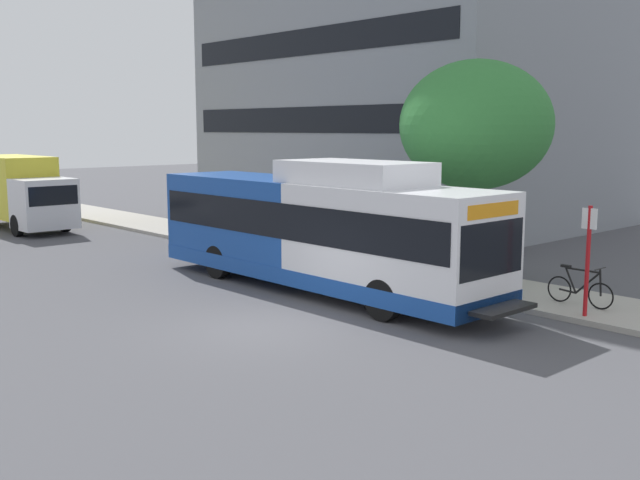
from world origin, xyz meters
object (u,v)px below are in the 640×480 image
bicycle_parked (580,289)px  street_tree_near_stop (476,125)px  box_truck_background (20,190)px  bus_stop_sign_pole (588,252)px  transit_bus (318,230)px

bicycle_parked → street_tree_near_stop: (1.36, 4.25, 4.02)m
bicycle_parked → box_truck_background: box_truck_background is taller
bus_stop_sign_pole → street_tree_near_stop: street_tree_near_stop is taller
bicycle_parked → street_tree_near_stop: bearing=72.2°
bus_stop_sign_pole → box_truck_background: box_truck_background is taller
transit_bus → bicycle_parked: (3.14, -6.17, -1.14)m
bicycle_parked → box_truck_background: size_ratio=0.25×
box_truck_background → bicycle_parked: bearing=-79.7°
bus_stop_sign_pole → street_tree_near_stop: size_ratio=0.41×
bicycle_parked → box_truck_background: (-4.47, 24.60, 1.18)m
transit_bus → street_tree_near_stop: (4.51, -1.92, 2.88)m
transit_bus → box_truck_background: size_ratio=1.75×
transit_bus → street_tree_near_stop: 5.68m
bus_stop_sign_pole → transit_bus: bearing=108.6°
bus_stop_sign_pole → box_truck_background: size_ratio=0.37×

